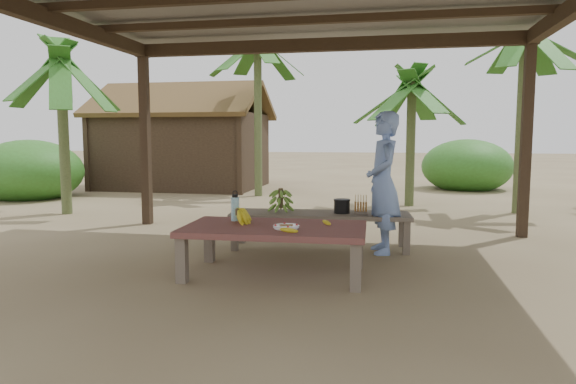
% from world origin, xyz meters
% --- Properties ---
extents(ground, '(80.00, 80.00, 0.00)m').
position_xyz_m(ground, '(0.00, 0.00, 0.00)').
color(ground, brown).
rests_on(ground, ground).
extents(work_table, '(1.83, 1.05, 0.50)m').
position_xyz_m(work_table, '(-0.14, -0.29, 0.43)').
color(work_table, brown).
rests_on(work_table, ground).
extents(bench, '(2.24, 0.79, 0.45)m').
position_xyz_m(bench, '(0.14, 1.02, 0.39)').
color(bench, brown).
rests_on(bench, ground).
extents(ripe_banana_bunch, '(0.35, 0.33, 0.17)m').
position_xyz_m(ripe_banana_bunch, '(-0.55, -0.21, 0.58)').
color(ripe_banana_bunch, yellow).
rests_on(ripe_banana_bunch, work_table).
extents(plate, '(0.25, 0.25, 0.04)m').
position_xyz_m(plate, '(0.00, -0.41, 0.52)').
color(plate, white).
rests_on(plate, work_table).
extents(loose_banana_front, '(0.18, 0.09, 0.04)m').
position_xyz_m(loose_banana_front, '(0.07, -0.61, 0.52)').
color(loose_banana_front, yellow).
rests_on(loose_banana_front, work_table).
extents(loose_banana_side, '(0.13, 0.12, 0.04)m').
position_xyz_m(loose_banana_side, '(0.36, -0.11, 0.52)').
color(loose_banana_side, yellow).
rests_on(loose_banana_side, work_table).
extents(water_flask, '(0.09, 0.09, 0.32)m').
position_xyz_m(water_flask, '(-0.62, -0.06, 0.64)').
color(water_flask, '#3FA9C5').
rests_on(water_flask, work_table).
extents(green_banana_stalk, '(0.30, 0.30, 0.31)m').
position_xyz_m(green_banana_stalk, '(-0.34, 0.98, 0.61)').
color(green_banana_stalk, '#598C2D').
rests_on(green_banana_stalk, bench).
extents(cooking_pot, '(0.19, 0.19, 0.16)m').
position_xyz_m(cooking_pot, '(0.41, 1.04, 0.53)').
color(cooking_pot, black).
rests_on(cooking_pot, bench).
extents(skewer_rack, '(0.19, 0.10, 0.24)m').
position_xyz_m(skewer_rack, '(0.64, 1.01, 0.57)').
color(skewer_rack, '#A57F47').
rests_on(skewer_rack, bench).
extents(woman, '(0.53, 0.69, 1.69)m').
position_xyz_m(woman, '(0.90, 0.94, 0.84)').
color(woman, '#6984C6').
rests_on(woman, ground).
extents(hut, '(4.40, 3.43, 2.85)m').
position_xyz_m(hut, '(-4.50, 8.00, 1.10)').
color(hut, black).
rests_on(hut, ground).
extents(banana_plant_ne, '(1.80, 1.80, 3.48)m').
position_xyz_m(banana_plant_ne, '(3.28, 4.67, 2.98)').
color(banana_plant_ne, '#596638').
rests_on(banana_plant_ne, ground).
extents(banana_plant_n, '(1.80, 1.80, 2.65)m').
position_xyz_m(banana_plant_n, '(1.39, 5.31, 2.18)').
color(banana_plant_n, '#596638').
rests_on(banana_plant_n, ground).
extents(banana_plant_nw, '(1.80, 1.80, 3.80)m').
position_xyz_m(banana_plant_nw, '(-2.02, 6.39, 3.29)').
color(banana_plant_nw, '#596638').
rests_on(banana_plant_nw, ground).
extents(banana_plant_w, '(1.80, 1.80, 2.93)m').
position_xyz_m(banana_plant_w, '(-4.72, 3.00, 2.45)').
color(banana_plant_w, '#596638').
rests_on(banana_plant_w, ground).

